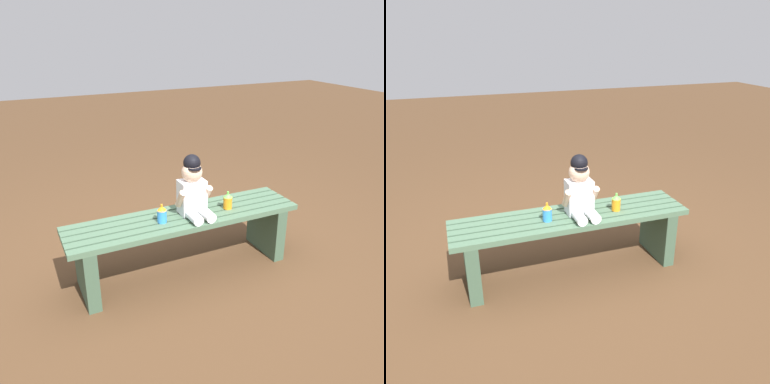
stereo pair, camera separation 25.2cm
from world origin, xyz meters
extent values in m
plane|color=#4C331E|center=(0.00, 0.00, 0.00)|extent=(16.00, 16.00, 0.00)
cube|color=#47664C|center=(0.00, -0.16, 0.41)|extent=(1.57, 0.06, 0.04)
cube|color=#47664C|center=(0.00, -0.08, 0.41)|extent=(1.57, 0.06, 0.04)
cube|color=#47664C|center=(0.00, 0.00, 0.41)|extent=(1.57, 0.06, 0.04)
cube|color=#47664C|center=(0.00, 0.08, 0.41)|extent=(1.57, 0.06, 0.04)
cube|color=#47664C|center=(0.00, 0.16, 0.41)|extent=(1.57, 0.06, 0.04)
cube|color=#3C5641|center=(-0.66, 0.00, 0.19)|extent=(0.08, 0.37, 0.39)
cube|color=#3C5641|center=(0.66, 0.00, 0.19)|extent=(0.08, 0.37, 0.39)
cube|color=white|center=(0.06, 0.02, 0.54)|extent=(0.17, 0.12, 0.23)
sphere|color=beige|center=(0.06, 0.02, 0.71)|extent=(0.14, 0.14, 0.14)
cylinder|color=black|center=(0.06, -0.02, 0.75)|extent=(0.09, 0.09, 0.01)
sphere|color=black|center=(0.06, 0.02, 0.77)|extent=(0.11, 0.11, 0.11)
cylinder|color=white|center=(0.02, -0.10, 0.46)|extent=(0.07, 0.16, 0.07)
cylinder|color=white|center=(0.11, -0.10, 0.46)|extent=(0.07, 0.16, 0.07)
cylinder|color=beige|center=(-0.03, -0.01, 0.55)|extent=(0.04, 0.12, 0.14)
cylinder|color=beige|center=(0.16, -0.01, 0.55)|extent=(0.04, 0.12, 0.14)
cylinder|color=#338CE5|center=(-0.17, -0.03, 0.47)|extent=(0.06, 0.06, 0.09)
cone|color=orange|center=(-0.17, -0.03, 0.52)|extent=(0.06, 0.06, 0.03)
cylinder|color=orange|center=(-0.17, -0.03, 0.54)|extent=(0.01, 0.01, 0.02)
cylinder|color=orange|center=(0.31, -0.03, 0.47)|extent=(0.06, 0.06, 0.09)
cone|color=#66CC4C|center=(0.31, -0.03, 0.52)|extent=(0.06, 0.06, 0.03)
cylinder|color=#66CC4C|center=(0.31, -0.03, 0.54)|extent=(0.01, 0.01, 0.02)
camera|label=1|loc=(-0.97, -2.15, 1.58)|focal=37.30mm
camera|label=2|loc=(-0.74, -2.25, 1.58)|focal=37.30mm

